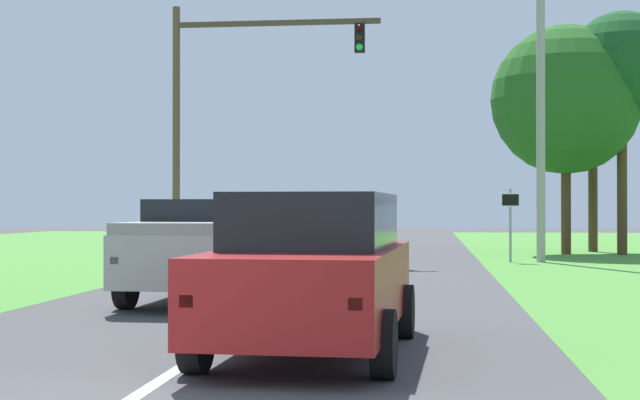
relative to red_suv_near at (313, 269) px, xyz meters
name	(u,v)px	position (x,y,z in m)	size (l,w,h in m)	color
ground_plane	(300,290)	(-1.33, 8.52, -1.01)	(120.00, 120.00, 0.00)	#424244
lane_centre_stripe	(146,390)	(-1.33, -2.48, -1.01)	(0.16, 43.91, 0.01)	white
red_suv_near	(313,269)	(0.00, 0.00, 0.00)	(2.40, 4.99, 1.93)	maroon
pickup_truck_lead	(206,248)	(-2.77, 6.01, -0.03)	(2.39, 5.55, 1.90)	#B7B2A8
traffic_light	(225,95)	(-5.15, 18.56, 4.37)	(6.78, 0.40, 8.28)	brown
keep_moving_sign	(510,215)	(3.96, 18.98, 0.48)	(0.60, 0.09, 2.33)	gray
oak_tree_right	(622,68)	(8.41, 24.09, 5.82)	(4.06, 4.06, 8.91)	#4C351E
crossing_suv_far	(251,230)	(-5.19, 23.13, -0.11)	(4.49, 2.17, 1.69)	maroon
utility_pole_right	(541,113)	(4.93, 19.22, 3.75)	(0.28, 0.28, 9.53)	#9E998E
extra_tree_1	(593,94)	(7.77, 26.43, 5.18)	(3.56, 3.56, 8.02)	#4C351E
extra_tree_2	(566,100)	(6.45, 24.37, 4.72)	(5.53, 5.53, 8.50)	#4C351E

